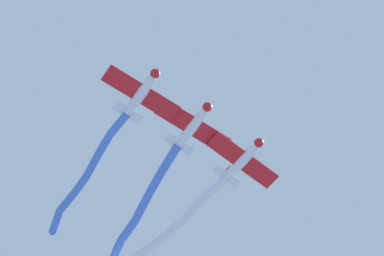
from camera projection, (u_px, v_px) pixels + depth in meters
airplane_lead at (141, 93)px, 73.51m from camera, size 5.91×7.70×1.91m
smoke_trail_lead at (86, 174)px, 77.34m from camera, size 14.43×5.98×1.27m
airplane_left_wing at (193, 126)px, 75.25m from camera, size 5.91×7.70×1.91m
airplane_right_wing at (243, 160)px, 76.46m from camera, size 5.88×7.73×1.91m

